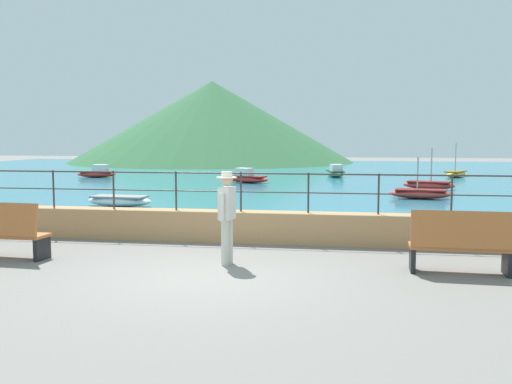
{
  "coord_description": "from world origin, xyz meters",
  "views": [
    {
      "loc": [
        2.32,
        -8.98,
        2.36
      ],
      "look_at": [
        0.27,
        3.7,
        1.1
      ],
      "focal_mm": 38.44,
      "sensor_mm": 36.0,
      "label": 1
    }
  ],
  "objects_px": {
    "boat_2": "(335,172)",
    "boat_0": "(429,185)",
    "bench_far": "(461,243)",
    "boat_4": "(247,178)",
    "boat_1": "(97,173)",
    "boat_3": "(456,174)",
    "bench_main": "(3,231)",
    "boat_5": "(420,193)",
    "boat_6": "(119,201)",
    "person_walking": "(227,213)"
  },
  "relations": [
    {
      "from": "boat_1",
      "to": "boat_4",
      "type": "xyz_separation_m",
      "value": [
        9.47,
        -2.47,
        0.0
      ]
    },
    {
      "from": "boat_5",
      "to": "boat_6",
      "type": "xyz_separation_m",
      "value": [
        -10.4,
        -4.13,
        -0.0
      ]
    },
    {
      "from": "boat_5",
      "to": "boat_2",
      "type": "bearing_deg",
      "value": 106.46
    },
    {
      "from": "boat_2",
      "to": "boat_6",
      "type": "xyz_separation_m",
      "value": [
        -6.99,
        -15.64,
        -0.07
      ]
    },
    {
      "from": "person_walking",
      "to": "boat_6",
      "type": "height_order",
      "value": "person_walking"
    },
    {
      "from": "bench_far",
      "to": "boat_1",
      "type": "distance_m",
      "value": 26.39
    },
    {
      "from": "boat_1",
      "to": "boat_3",
      "type": "relative_size",
      "value": 0.98
    },
    {
      "from": "bench_far",
      "to": "boat_2",
      "type": "bearing_deg",
      "value": 96.23
    },
    {
      "from": "bench_main",
      "to": "boat_6",
      "type": "xyz_separation_m",
      "value": [
        -0.93,
        7.81,
        -0.3
      ]
    },
    {
      "from": "boat_6",
      "to": "bench_main",
      "type": "bearing_deg",
      "value": -83.17
    },
    {
      "from": "boat_2",
      "to": "bench_main",
      "type": "bearing_deg",
      "value": -104.49
    },
    {
      "from": "bench_far",
      "to": "person_walking",
      "type": "distance_m",
      "value": 4.18
    },
    {
      "from": "boat_4",
      "to": "bench_far",
      "type": "bearing_deg",
      "value": -68.93
    },
    {
      "from": "boat_5",
      "to": "bench_main",
      "type": "bearing_deg",
      "value": -128.4
    },
    {
      "from": "boat_6",
      "to": "boat_1",
      "type": "bearing_deg",
      "value": 118.14
    },
    {
      "from": "boat_0",
      "to": "boat_4",
      "type": "distance_m",
      "value": 9.05
    },
    {
      "from": "bench_far",
      "to": "person_walking",
      "type": "xyz_separation_m",
      "value": [
        -4.16,
        0.09,
        0.42
      ]
    },
    {
      "from": "boat_2",
      "to": "boat_6",
      "type": "bearing_deg",
      "value": -114.09
    },
    {
      "from": "bench_far",
      "to": "boat_3",
      "type": "distance_m",
      "value": 24.74
    },
    {
      "from": "bench_far",
      "to": "boat_4",
      "type": "xyz_separation_m",
      "value": [
        -6.99,
        18.15,
        -0.23
      ]
    },
    {
      "from": "boat_3",
      "to": "boat_4",
      "type": "bearing_deg",
      "value": -151.89
    },
    {
      "from": "boat_2",
      "to": "boat_4",
      "type": "distance_m",
      "value": 6.82
    },
    {
      "from": "boat_5",
      "to": "boat_6",
      "type": "bearing_deg",
      "value": -158.35
    },
    {
      "from": "person_walking",
      "to": "boat_0",
      "type": "bearing_deg",
      "value": 69.43
    },
    {
      "from": "bench_main",
      "to": "boat_4",
      "type": "distance_m",
      "value": 18.36
    },
    {
      "from": "bench_far",
      "to": "boat_1",
      "type": "xyz_separation_m",
      "value": [
        -16.46,
        20.62,
        -0.23
      ]
    },
    {
      "from": "person_walking",
      "to": "bench_main",
      "type": "bearing_deg",
      "value": -177.11
    },
    {
      "from": "bench_main",
      "to": "boat_5",
      "type": "bearing_deg",
      "value": 51.6
    },
    {
      "from": "bench_far",
      "to": "boat_4",
      "type": "relative_size",
      "value": 0.7
    },
    {
      "from": "bench_main",
      "to": "boat_4",
      "type": "xyz_separation_m",
      "value": [
        1.61,
        18.29,
        -0.23
      ]
    },
    {
      "from": "person_walking",
      "to": "boat_1",
      "type": "bearing_deg",
      "value": 120.93
    },
    {
      "from": "bench_main",
      "to": "boat_3",
      "type": "distance_m",
      "value": 27.77
    },
    {
      "from": "boat_0",
      "to": "boat_5",
      "type": "xyz_separation_m",
      "value": [
        -0.92,
        -4.1,
        -0.0
      ]
    },
    {
      "from": "boat_2",
      "to": "boat_4",
      "type": "height_order",
      "value": "same"
    },
    {
      "from": "bench_main",
      "to": "boat_4",
      "type": "relative_size",
      "value": 0.7
    },
    {
      "from": "boat_1",
      "to": "boat_3",
      "type": "xyz_separation_m",
      "value": [
        21.01,
        3.69,
        -0.06
      ]
    },
    {
      "from": "bench_main",
      "to": "boat_1",
      "type": "height_order",
      "value": "bench_main"
    },
    {
      "from": "boat_0",
      "to": "boat_3",
      "type": "distance_m",
      "value": 8.86
    },
    {
      "from": "bench_main",
      "to": "boat_5",
      "type": "height_order",
      "value": "boat_5"
    },
    {
      "from": "bench_main",
      "to": "boat_2",
      "type": "height_order",
      "value": "bench_main"
    },
    {
      "from": "boat_3",
      "to": "boat_5",
      "type": "relative_size",
      "value": 1.03
    },
    {
      "from": "boat_3",
      "to": "boat_5",
      "type": "height_order",
      "value": "boat_3"
    },
    {
      "from": "boat_2",
      "to": "boat_0",
      "type": "bearing_deg",
      "value": -59.79
    },
    {
      "from": "boat_1",
      "to": "boat_5",
      "type": "height_order",
      "value": "boat_5"
    },
    {
      "from": "boat_0",
      "to": "boat_3",
      "type": "height_order",
      "value": "boat_3"
    },
    {
      "from": "person_walking",
      "to": "boat_5",
      "type": "distance_m",
      "value": 12.76
    },
    {
      "from": "bench_main",
      "to": "boat_6",
      "type": "distance_m",
      "value": 7.87
    },
    {
      "from": "boat_3",
      "to": "boat_4",
      "type": "height_order",
      "value": "boat_3"
    },
    {
      "from": "boat_1",
      "to": "boat_4",
      "type": "height_order",
      "value": "same"
    },
    {
      "from": "bench_main",
      "to": "bench_far",
      "type": "distance_m",
      "value": 8.6
    }
  ]
}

